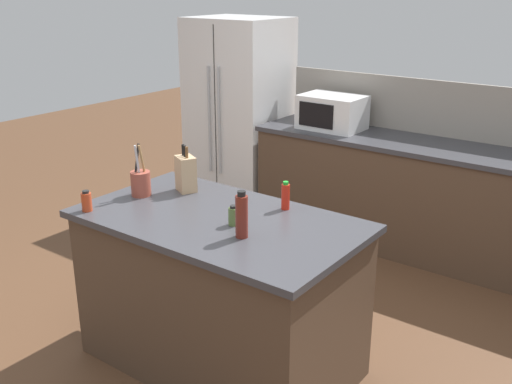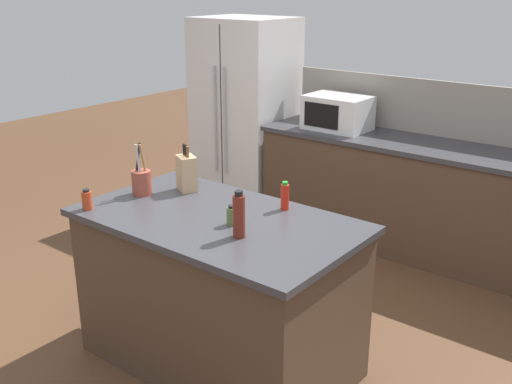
{
  "view_description": "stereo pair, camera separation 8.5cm",
  "coord_description": "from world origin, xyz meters",
  "px_view_note": "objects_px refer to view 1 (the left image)",
  "views": [
    {
      "loc": [
        2.0,
        -2.33,
        2.18
      ],
      "look_at": [
        0.0,
        0.35,
        0.99
      ],
      "focal_mm": 42.0,
      "sensor_mm": 36.0,
      "label": 1
    },
    {
      "loc": [
        2.06,
        -2.28,
        2.18
      ],
      "look_at": [
        0.0,
        0.35,
        0.99
      ],
      "focal_mm": 42.0,
      "sensor_mm": 36.0,
      "label": 2
    }
  ],
  "objects_px": {
    "spice_jar_oregano": "(233,216)",
    "vinegar_bottle": "(242,216)",
    "hot_sauce_bottle": "(286,196)",
    "knife_block": "(186,173)",
    "utensil_crock": "(140,183)",
    "spice_jar_paprika": "(87,201)",
    "microwave": "(332,112)",
    "refrigerator": "(239,114)"
  },
  "relations": [
    {
      "from": "knife_block",
      "to": "spice_jar_oregano",
      "type": "xyz_separation_m",
      "value": [
        0.58,
        -0.26,
        -0.06
      ]
    },
    {
      "from": "spice_jar_oregano",
      "to": "spice_jar_paprika",
      "type": "distance_m",
      "value": 0.86
    },
    {
      "from": "spice_jar_oregano",
      "to": "microwave",
      "type": "bearing_deg",
      "value": 106.96
    },
    {
      "from": "microwave",
      "to": "utensil_crock",
      "type": "height_order",
      "value": "utensil_crock"
    },
    {
      "from": "hot_sauce_bottle",
      "to": "microwave",
      "type": "bearing_deg",
      "value": 112.41
    },
    {
      "from": "refrigerator",
      "to": "utensil_crock",
      "type": "xyz_separation_m",
      "value": [
        1.01,
        -2.25,
        0.1
      ]
    },
    {
      "from": "microwave",
      "to": "vinegar_bottle",
      "type": "distance_m",
      "value": 2.47
    },
    {
      "from": "spice_jar_paprika",
      "to": "microwave",
      "type": "bearing_deg",
      "value": 87.38
    },
    {
      "from": "microwave",
      "to": "spice_jar_paprika",
      "type": "relative_size",
      "value": 4.45
    },
    {
      "from": "refrigerator",
      "to": "vinegar_bottle",
      "type": "bearing_deg",
      "value": -51.55
    },
    {
      "from": "microwave",
      "to": "spice_jar_paprika",
      "type": "bearing_deg",
      "value": -92.62
    },
    {
      "from": "knife_block",
      "to": "vinegar_bottle",
      "type": "relative_size",
      "value": 1.17
    },
    {
      "from": "spice_jar_paprika",
      "to": "hot_sauce_bottle",
      "type": "distance_m",
      "value": 1.13
    },
    {
      "from": "hot_sauce_bottle",
      "to": "vinegar_bottle",
      "type": "bearing_deg",
      "value": -84.74
    },
    {
      "from": "hot_sauce_bottle",
      "to": "spice_jar_paprika",
      "type": "bearing_deg",
      "value": -141.97
    },
    {
      "from": "vinegar_bottle",
      "to": "hot_sauce_bottle",
      "type": "xyz_separation_m",
      "value": [
        -0.04,
        0.46,
        -0.04
      ]
    },
    {
      "from": "microwave",
      "to": "utensil_crock",
      "type": "distance_m",
      "value": 2.2
    },
    {
      "from": "utensil_crock",
      "to": "spice_jar_oregano",
      "type": "bearing_deg",
      "value": -2.18
    },
    {
      "from": "spice_jar_paprika",
      "to": "hot_sauce_bottle",
      "type": "bearing_deg",
      "value": 38.03
    },
    {
      "from": "refrigerator",
      "to": "utensil_crock",
      "type": "relative_size",
      "value": 5.77
    },
    {
      "from": "microwave",
      "to": "spice_jar_oregano",
      "type": "distance_m",
      "value": 2.33
    },
    {
      "from": "knife_block",
      "to": "hot_sauce_bottle",
      "type": "bearing_deg",
      "value": 36.19
    },
    {
      "from": "spice_jar_paprika",
      "to": "knife_block",
      "type": "bearing_deg",
      "value": 69.74
    },
    {
      "from": "knife_block",
      "to": "hot_sauce_bottle",
      "type": "height_order",
      "value": "knife_block"
    },
    {
      "from": "microwave",
      "to": "spice_jar_paprika",
      "type": "xyz_separation_m",
      "value": [
        -0.12,
        -2.56,
        -0.09
      ]
    },
    {
      "from": "microwave",
      "to": "hot_sauce_bottle",
      "type": "relative_size",
      "value": 3.25
    },
    {
      "from": "spice_jar_oregano",
      "to": "utensil_crock",
      "type": "bearing_deg",
      "value": 177.82
    },
    {
      "from": "spice_jar_oregano",
      "to": "vinegar_bottle",
      "type": "relative_size",
      "value": 0.45
    },
    {
      "from": "refrigerator",
      "to": "spice_jar_paprika",
      "type": "relative_size",
      "value": 15.24
    },
    {
      "from": "spice_jar_paprika",
      "to": "refrigerator",
      "type": "bearing_deg",
      "value": 110.15
    },
    {
      "from": "knife_block",
      "to": "vinegar_bottle",
      "type": "height_order",
      "value": "knife_block"
    },
    {
      "from": "spice_jar_paprika",
      "to": "spice_jar_oregano",
      "type": "bearing_deg",
      "value": 22.7
    },
    {
      "from": "utensil_crock",
      "to": "spice_jar_oregano",
      "type": "relative_size",
      "value": 2.88
    },
    {
      "from": "refrigerator",
      "to": "spice_jar_paprika",
      "type": "bearing_deg",
      "value": -69.85
    },
    {
      "from": "utensil_crock",
      "to": "hot_sauce_bottle",
      "type": "relative_size",
      "value": 1.93
    },
    {
      "from": "utensil_crock",
      "to": "vinegar_bottle",
      "type": "distance_m",
      "value": 0.89
    },
    {
      "from": "utensil_crock",
      "to": "hot_sauce_bottle",
      "type": "bearing_deg",
      "value": 21.74
    },
    {
      "from": "utensil_crock",
      "to": "vinegar_bottle",
      "type": "xyz_separation_m",
      "value": [
        0.88,
        -0.13,
        0.03
      ]
    },
    {
      "from": "vinegar_bottle",
      "to": "spice_jar_paprika",
      "type": "relative_size",
      "value": 2.05
    },
    {
      "from": "spice_jar_oregano",
      "to": "hot_sauce_bottle",
      "type": "relative_size",
      "value": 0.67
    },
    {
      "from": "refrigerator",
      "to": "spice_jar_paprika",
      "type": "distance_m",
      "value": 2.79
    },
    {
      "from": "utensil_crock",
      "to": "hot_sauce_bottle",
      "type": "height_order",
      "value": "utensil_crock"
    }
  ]
}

